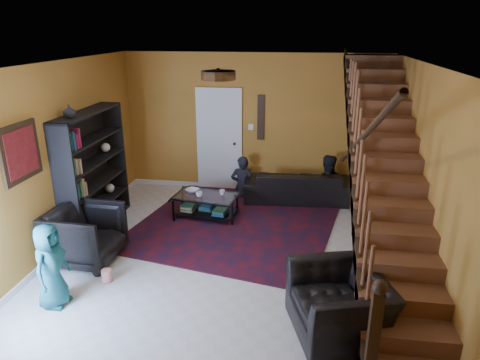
# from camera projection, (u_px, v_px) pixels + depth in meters

# --- Properties ---
(floor) EXTENTS (5.50, 5.50, 0.00)m
(floor) POSITION_uv_depth(u_px,v_px,m) (232.00, 253.00, 6.53)
(floor) COLOR beige
(floor) RESTS_ON ground
(room) EXTENTS (5.50, 5.50, 5.50)m
(room) POSITION_uv_depth(u_px,v_px,m) (173.00, 210.00, 7.93)
(room) COLOR #C77A2C
(room) RESTS_ON ground
(staircase) EXTENTS (0.95, 5.02, 3.18)m
(staircase) POSITION_uv_depth(u_px,v_px,m) (386.00, 173.00, 5.76)
(staircase) COLOR brown
(staircase) RESTS_ON floor
(bookshelf) EXTENTS (0.35, 1.80, 2.00)m
(bookshelf) POSITION_uv_depth(u_px,v_px,m) (94.00, 173.00, 7.09)
(bookshelf) COLOR black
(bookshelf) RESTS_ON floor
(door) EXTENTS (0.82, 0.05, 2.05)m
(door) POSITION_uv_depth(u_px,v_px,m) (219.00, 142.00, 8.81)
(door) COLOR silver
(door) RESTS_ON floor
(framed_picture) EXTENTS (0.04, 0.74, 0.74)m
(framed_picture) POSITION_uv_depth(u_px,v_px,m) (20.00, 152.00, 5.45)
(framed_picture) COLOR maroon
(framed_picture) RESTS_ON room
(wall_hanging) EXTENTS (0.14, 0.03, 0.90)m
(wall_hanging) POSITION_uv_depth(u_px,v_px,m) (261.00, 117.00, 8.52)
(wall_hanging) COLOR black
(wall_hanging) RESTS_ON room
(ceiling_fixture) EXTENTS (0.40, 0.40, 0.10)m
(ceiling_fixture) POSITION_uv_depth(u_px,v_px,m) (218.00, 75.00, 4.85)
(ceiling_fixture) COLOR #3F2814
(ceiling_fixture) RESTS_ON room
(rug) EXTENTS (3.89, 4.25, 0.02)m
(rug) POSITION_uv_depth(u_px,v_px,m) (240.00, 219.00, 7.67)
(rug) COLOR #460C14
(rug) RESTS_ON floor
(sofa) EXTENTS (2.17, 0.97, 0.62)m
(sofa) POSITION_uv_depth(u_px,v_px,m) (298.00, 185.00, 8.43)
(sofa) COLOR black
(sofa) RESTS_ON floor
(armchair_left) EXTENTS (0.98, 0.95, 0.85)m
(armchair_left) POSITION_uv_depth(u_px,v_px,m) (85.00, 235.00, 6.17)
(armchair_left) COLOR black
(armchair_left) RESTS_ON floor
(armchair_right) EXTENTS (1.23, 1.32, 0.71)m
(armchair_right) POSITION_uv_depth(u_px,v_px,m) (339.00, 304.00, 4.76)
(armchair_right) COLOR black
(armchair_right) RESTS_ON floor
(person_adult_a) EXTENTS (0.49, 0.34, 1.29)m
(person_adult_a) POSITION_uv_depth(u_px,v_px,m) (242.00, 187.00, 8.67)
(person_adult_a) COLOR black
(person_adult_a) RESTS_ON sofa
(person_adult_b) EXTENTS (0.71, 0.57, 1.39)m
(person_adult_b) POSITION_uv_depth(u_px,v_px,m) (326.00, 189.00, 8.42)
(person_adult_b) COLOR black
(person_adult_b) RESTS_ON sofa
(person_child) EXTENTS (0.38, 0.55, 1.09)m
(person_child) POSITION_uv_depth(u_px,v_px,m) (51.00, 266.00, 5.15)
(person_child) COLOR #195A60
(person_child) RESTS_ON armchair_left
(coffee_table) EXTENTS (1.19, 0.81, 0.42)m
(coffee_table) POSITION_uv_depth(u_px,v_px,m) (206.00, 205.00, 7.69)
(coffee_table) COLOR black
(coffee_table) RESTS_ON floor
(cup_a) EXTENTS (0.15, 0.15, 0.10)m
(cup_a) POSITION_uv_depth(u_px,v_px,m) (199.00, 194.00, 7.54)
(cup_a) COLOR #999999
(cup_a) RESTS_ON coffee_table
(cup_b) EXTENTS (0.13, 0.13, 0.09)m
(cup_b) POSITION_uv_depth(u_px,v_px,m) (222.00, 192.00, 7.63)
(cup_b) COLOR #999999
(cup_b) RESTS_ON coffee_table
(bowl) EXTENTS (0.30, 0.30, 0.06)m
(bowl) POSITION_uv_depth(u_px,v_px,m) (192.00, 190.00, 7.77)
(bowl) COLOR #999999
(bowl) RESTS_ON coffee_table
(vase) EXTENTS (0.18, 0.18, 0.19)m
(vase) POSITION_uv_depth(u_px,v_px,m) (69.00, 111.00, 6.24)
(vase) COLOR #999999
(vase) RESTS_ON bookshelf
(popcorn_bucket) EXTENTS (0.15, 0.15, 0.16)m
(popcorn_bucket) POSITION_uv_depth(u_px,v_px,m) (107.00, 275.00, 5.76)
(popcorn_bucket) COLOR red
(popcorn_bucket) RESTS_ON rug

